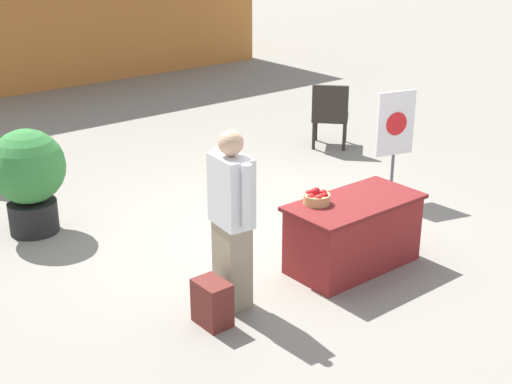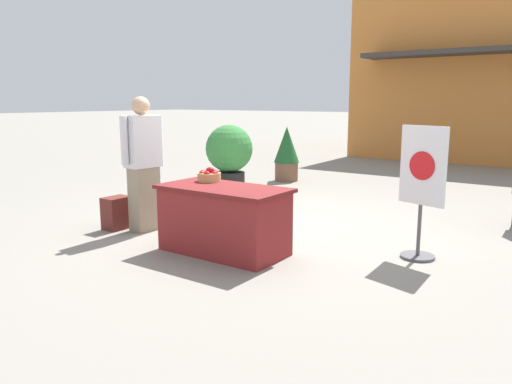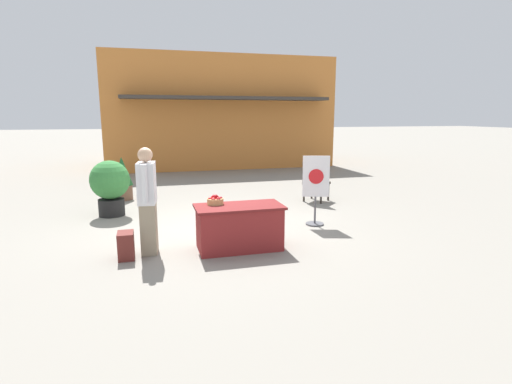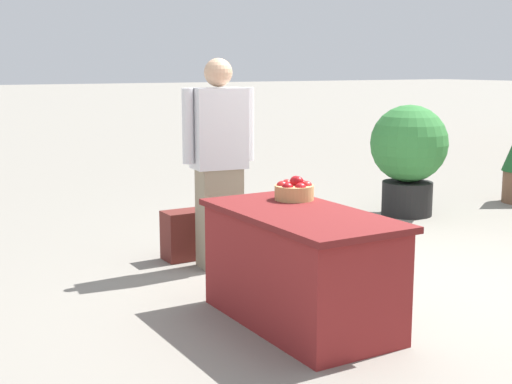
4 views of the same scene
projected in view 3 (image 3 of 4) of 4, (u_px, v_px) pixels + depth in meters
ground_plane at (214, 230)px, 7.74m from camera, size 120.00×120.00×0.00m
storefront_building at (216, 113)px, 17.99m from camera, size 9.30×5.82×4.54m
display_table at (239, 227)px, 6.57m from camera, size 1.43×0.73×0.74m
apple_basket at (215, 200)px, 6.58m from camera, size 0.27×0.27×0.16m
person_visitor at (148, 200)px, 6.26m from camera, size 0.31×0.61×1.70m
backpack at (126, 246)px, 6.14m from camera, size 0.24×0.34×0.42m
poster_board at (316, 188)px, 7.95m from camera, size 0.52×0.36×1.40m
patio_chair at (315, 180)px, 10.12m from camera, size 0.78×0.78×1.02m
potted_plant_near_left at (110, 184)px, 8.70m from camera, size 0.85×0.85×1.22m
potted_plant_far_left at (122, 178)px, 10.38m from camera, size 0.52×0.52×1.13m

